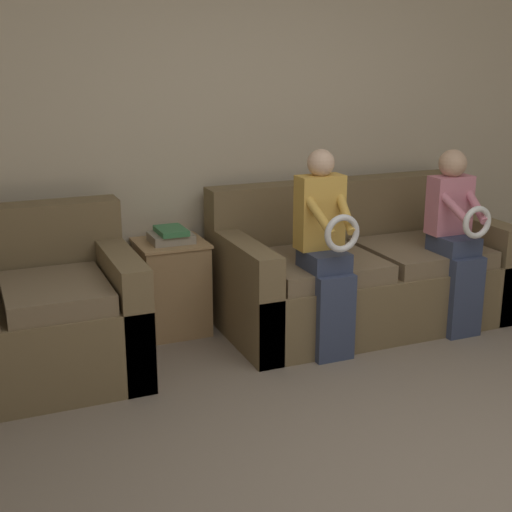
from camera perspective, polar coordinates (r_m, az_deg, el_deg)
name	(u,v)px	position (r m, az deg, el deg)	size (l,w,h in m)	color
wall_back	(244,125)	(4.79, -1.00, 10.46)	(7.99, 0.06, 2.55)	beige
couch_main	(358,274)	(4.78, 8.19, -1.45)	(1.87, 0.93, 0.90)	brown
couch_side	(0,323)	(4.09, -19.76, -5.10)	(1.46, 0.90, 0.91)	brown
child_left_seated	(326,246)	(4.14, 5.60, 0.83)	(0.28, 0.37, 1.21)	#384260
child_right_seated	(456,233)	(4.64, 15.73, 1.77)	(0.27, 0.38, 1.16)	#384260
side_shelf	(172,286)	(4.57, -6.74, -2.37)	(0.43, 0.41, 0.60)	#9E7A51
book_stack	(171,236)	(4.46, -6.81, 1.64)	(0.26, 0.25, 0.09)	gray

